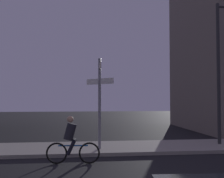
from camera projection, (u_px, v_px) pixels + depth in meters
The scene contains 4 objects.
sidewalk_kerb at pixel (103, 148), 11.19m from camera, with size 40.00×2.75×0.14m, color gray.
signpost at pixel (100, 95), 10.75m from camera, with size 1.05×1.46×3.73m.
street_lamp at pixel (222, 61), 11.98m from camera, with size 1.43×0.28×6.49m.
cyclist at pixel (72, 142), 8.76m from camera, with size 1.82×0.35×1.61m.
Camera 1 is at (-0.86, -4.96, 2.20)m, focal length 41.61 mm.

